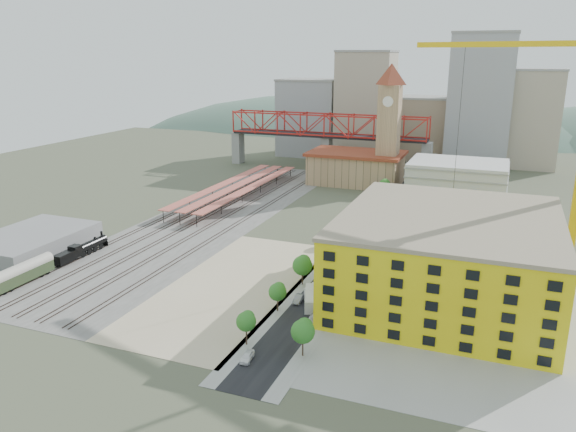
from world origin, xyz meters
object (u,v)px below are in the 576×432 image
at_px(tower_crane, 571,111).
at_px(site_trailer_c, 338,267).
at_px(clock_tower, 389,115).
at_px(construction_building, 448,257).
at_px(site_trailer_b, 320,288).
at_px(site_trailer_a, 311,298).
at_px(site_trailer_d, 353,248).
at_px(coach, 23,273).
at_px(locomotive, 83,249).
at_px(car_0, 247,357).

xyz_separation_m(tower_crane, site_trailer_c, (-48.43, -21.57, -37.58)).
bearing_deg(clock_tower, construction_building, -71.22).
bearing_deg(clock_tower, site_trailer_b, -85.77).
distance_m(construction_building, site_trailer_c, 27.87).
relative_size(site_trailer_a, site_trailer_d, 0.98).
distance_m(clock_tower, site_trailer_c, 98.43).
height_order(tower_crane, site_trailer_d, tower_crane).
xyz_separation_m(coach, site_trailer_c, (66.00, 33.86, -1.52)).
height_order(construction_building, tower_crane, tower_crane).
height_order(locomotive, site_trailer_c, locomotive).
bearing_deg(locomotive, site_trailer_d, 22.80).
bearing_deg(clock_tower, coach, -114.37).
xyz_separation_m(construction_building, site_trailer_b, (-26.00, -8.25, -7.99)).
bearing_deg(site_trailer_a, site_trailer_d, 72.03).
bearing_deg(construction_building, site_trailer_b, -162.39).
height_order(site_trailer_a, site_trailer_d, site_trailer_d).
xyz_separation_m(tower_crane, site_trailer_b, (-48.43, -35.64, -37.38)).
height_order(locomotive, site_trailer_d, locomotive).
bearing_deg(construction_building, site_trailer_c, 167.38).
xyz_separation_m(locomotive, car_0, (63.00, -32.00, -1.09)).
relative_size(site_trailer_c, car_0, 2.05).
bearing_deg(site_trailer_d, coach, -137.33).
relative_size(tower_crane, site_trailer_a, 6.20).
distance_m(tower_crane, site_trailer_d, 61.66).
bearing_deg(site_trailer_b, coach, -154.10).
bearing_deg(locomotive, tower_crane, 17.18).
bearing_deg(tower_crane, site_trailer_a, -139.23).
bearing_deg(site_trailer_c, car_0, -108.67).
bearing_deg(site_trailer_a, construction_building, 10.95).
distance_m(tower_crane, site_trailer_a, 74.09).
xyz_separation_m(construction_building, site_trailer_c, (-26.00, 5.82, -8.19)).
bearing_deg(car_0, construction_building, 46.39).
bearing_deg(locomotive, site_trailer_a, -5.51).
distance_m(coach, site_trailer_c, 74.19).
relative_size(tower_crane, site_trailer_d, 6.06).
relative_size(site_trailer_a, car_0, 2.33).
bearing_deg(locomotive, site_trailer_b, -0.21).
bearing_deg(site_trailer_a, site_trailer_b, 72.03).
xyz_separation_m(site_trailer_a, site_trailer_d, (0.00, 34.11, 0.03)).
distance_m(locomotive, site_trailer_a, 66.31).
height_order(coach, tower_crane, tower_crane).
xyz_separation_m(construction_building, coach, (-92.00, -28.04, -6.67)).
relative_size(clock_tower, tower_crane, 0.83).
height_order(clock_tower, site_trailer_c, clock_tower).
distance_m(construction_building, site_trailer_a, 30.77).
relative_size(locomotive, site_trailer_b, 1.90).
height_order(construction_building, coach, construction_building).
xyz_separation_m(construction_building, site_trailer_d, (-26.00, 19.74, -7.99)).
bearing_deg(construction_building, locomotive, -175.03).
relative_size(construction_building, car_0, 11.61).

